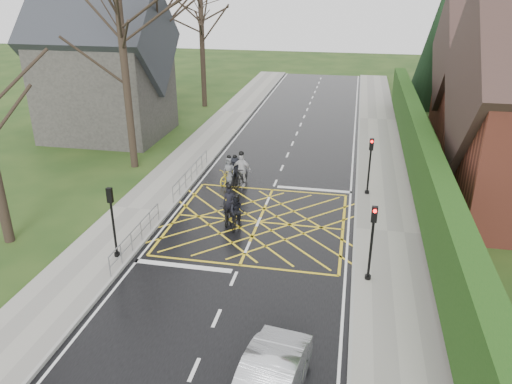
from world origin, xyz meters
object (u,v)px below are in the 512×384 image
(cyclist_rear, at_px, (229,209))
(cyclist_back, at_px, (237,215))
(cyclist_mid, at_px, (235,173))
(cyclist_front, at_px, (241,173))
(cyclist_lead, at_px, (229,173))

(cyclist_rear, bearing_deg, cyclist_back, -51.96)
(cyclist_back, distance_m, cyclist_mid, 5.44)
(cyclist_rear, bearing_deg, cyclist_mid, 95.01)
(cyclist_rear, xyz_separation_m, cyclist_mid, (-0.85, 4.72, -0.00))
(cyclist_rear, relative_size, cyclist_front, 0.96)
(cyclist_front, height_order, cyclist_lead, cyclist_front)
(cyclist_mid, relative_size, cyclist_lead, 1.00)
(cyclist_mid, bearing_deg, cyclist_back, -82.43)
(cyclist_mid, bearing_deg, cyclist_rear, -86.75)
(cyclist_rear, bearing_deg, cyclist_front, 90.02)
(cyclist_rear, distance_m, cyclist_mid, 4.79)
(cyclist_front, bearing_deg, cyclist_rear, -77.47)
(cyclist_rear, relative_size, cyclist_lead, 1.12)
(cyclist_front, relative_size, cyclist_lead, 1.17)
(cyclist_back, bearing_deg, cyclist_front, 100.47)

